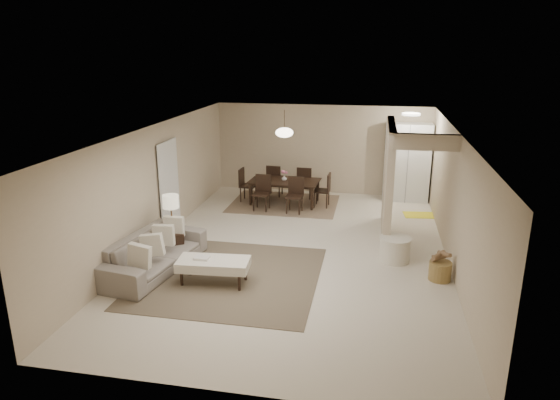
% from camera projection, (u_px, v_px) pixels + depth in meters
% --- Properties ---
extents(floor, '(9.00, 9.00, 0.00)m').
position_uv_depth(floor, '(296.00, 251.00, 10.26)').
color(floor, beige).
rests_on(floor, ground).
extents(ceiling, '(9.00, 9.00, 0.00)m').
position_uv_depth(ceiling, '(297.00, 130.00, 9.53)').
color(ceiling, white).
rests_on(ceiling, back_wall).
extents(back_wall, '(6.00, 0.00, 6.00)m').
position_uv_depth(back_wall, '(322.00, 149.00, 14.12)').
color(back_wall, '#C3B093').
rests_on(back_wall, floor).
extents(left_wall, '(0.00, 9.00, 9.00)m').
position_uv_depth(left_wall, '(155.00, 185.00, 10.43)').
color(left_wall, '#C3B093').
rests_on(left_wall, floor).
extents(right_wall, '(0.00, 9.00, 9.00)m').
position_uv_depth(right_wall, '(454.00, 201.00, 9.35)').
color(right_wall, '#C3B093').
rests_on(right_wall, floor).
extents(partition, '(0.15, 2.50, 2.50)m').
position_uv_depth(partition, '(388.00, 181.00, 10.74)').
color(partition, '#C3B093').
rests_on(partition, floor).
extents(doorway, '(0.04, 0.90, 2.04)m').
position_uv_depth(doorway, '(169.00, 188.00, 11.06)').
color(doorway, black).
rests_on(doorway, floor).
extents(pantry_cabinet, '(1.20, 0.55, 2.10)m').
position_uv_depth(pantry_cabinet, '(407.00, 162.00, 13.42)').
color(pantry_cabinet, white).
rests_on(pantry_cabinet, floor).
extents(flush_light, '(0.44, 0.44, 0.05)m').
position_uv_depth(flush_light, '(411.00, 114.00, 12.12)').
color(flush_light, white).
rests_on(flush_light, ceiling).
extents(living_rug, '(3.20, 3.20, 0.01)m').
position_uv_depth(living_rug, '(230.00, 276.00, 9.11)').
color(living_rug, brown).
rests_on(living_rug, floor).
extents(sofa, '(2.51, 1.30, 0.70)m').
position_uv_depth(sofa, '(154.00, 253.00, 9.27)').
color(sofa, gray).
rests_on(sofa, floor).
extents(ottoman_bench, '(1.30, 0.67, 0.45)m').
position_uv_depth(ottoman_bench, '(213.00, 264.00, 8.76)').
color(ottoman_bench, white).
rests_on(ottoman_bench, living_rug).
extents(side_table, '(0.57, 0.57, 0.49)m').
position_uv_depth(side_table, '(173.00, 243.00, 10.03)').
color(side_table, black).
rests_on(side_table, floor).
extents(table_lamp, '(0.32, 0.32, 0.76)m').
position_uv_depth(table_lamp, '(171.00, 205.00, 9.79)').
color(table_lamp, '#4D3521').
rests_on(table_lamp, side_table).
extents(round_pouf, '(0.61, 0.61, 0.48)m').
position_uv_depth(round_pouf, '(395.00, 249.00, 9.73)').
color(round_pouf, white).
rests_on(round_pouf, floor).
extents(wicker_basket, '(0.51, 0.51, 0.34)m').
position_uv_depth(wicker_basket, '(440.00, 271.00, 8.95)').
color(wicker_basket, olive).
rests_on(wicker_basket, floor).
extents(dining_rug, '(2.80, 2.10, 0.01)m').
position_uv_depth(dining_rug, '(284.00, 204.00, 13.37)').
color(dining_rug, '#78614A').
rests_on(dining_rug, floor).
extents(dining_table, '(1.89, 1.13, 0.64)m').
position_uv_depth(dining_table, '(284.00, 192.00, 13.27)').
color(dining_table, black).
rests_on(dining_table, dining_rug).
extents(dining_chairs, '(2.44, 1.82, 0.90)m').
position_uv_depth(dining_chairs, '(284.00, 188.00, 13.24)').
color(dining_chairs, black).
rests_on(dining_chairs, dining_rug).
extents(vase, '(0.15, 0.15, 0.14)m').
position_uv_depth(vase, '(284.00, 178.00, 13.16)').
color(vase, white).
rests_on(vase, dining_table).
extents(yellow_mat, '(0.89, 0.61, 0.01)m').
position_uv_depth(yellow_mat, '(421.00, 215.00, 12.45)').
color(yellow_mat, yellow).
rests_on(yellow_mat, floor).
extents(pendant_light, '(0.46, 0.46, 0.71)m').
position_uv_depth(pendant_light, '(284.00, 133.00, 12.81)').
color(pendant_light, '#4D3521').
rests_on(pendant_light, ceiling).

